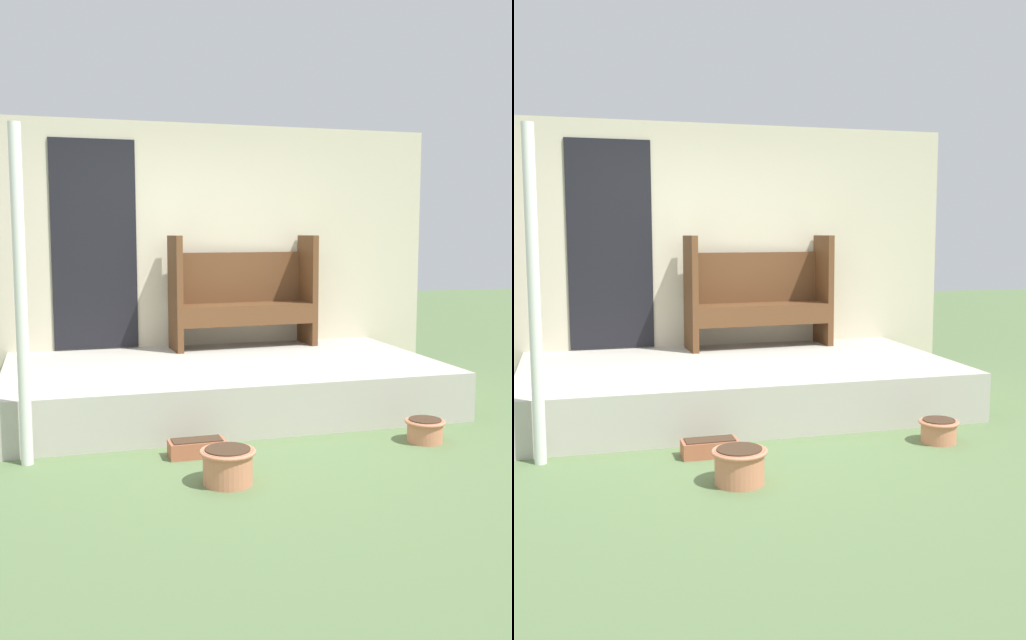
# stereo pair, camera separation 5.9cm
# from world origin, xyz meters

# --- Properties ---
(ground_plane) EXTENTS (24.00, 24.00, 0.00)m
(ground_plane) POSITION_xyz_m (0.00, 0.00, 0.00)
(ground_plane) COLOR #5B7547
(porch_slab) EXTENTS (3.70, 2.08, 0.41)m
(porch_slab) POSITION_xyz_m (0.16, 1.04, 0.20)
(porch_slab) COLOR #B7B2A5
(porch_slab) RESTS_ON ground_plane
(house_wall) EXTENTS (4.90, 0.08, 2.60)m
(house_wall) POSITION_xyz_m (0.12, 2.10, 1.30)
(house_wall) COLOR beige
(house_wall) RESTS_ON ground_plane
(support_post) EXTENTS (0.08, 0.08, 2.23)m
(support_post) POSITION_xyz_m (-1.46, -0.11, 1.11)
(support_post) COLOR white
(support_post) RESTS_ON ground_plane
(bench) EXTENTS (1.46, 0.48, 1.10)m
(bench) POSITION_xyz_m (0.55, 1.85, 0.95)
(bench) COLOR brown
(bench) RESTS_ON porch_slab
(flower_pot_left) EXTENTS (0.35, 0.35, 0.22)m
(flower_pot_left) POSITION_xyz_m (-0.27, -0.84, 0.12)
(flower_pot_left) COLOR tan
(flower_pot_left) RESTS_ON ground_plane
(flower_pot_middle) EXTENTS (0.30, 0.30, 0.17)m
(flower_pot_middle) POSITION_xyz_m (1.34, -0.39, 0.10)
(flower_pot_middle) COLOR tan
(flower_pot_middle) RESTS_ON ground_plane
(planter_box_rect) EXTENTS (0.39, 0.18, 0.12)m
(planter_box_rect) POSITION_xyz_m (-0.34, -0.25, 0.06)
(planter_box_rect) COLOR #B26042
(planter_box_rect) RESTS_ON ground_plane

